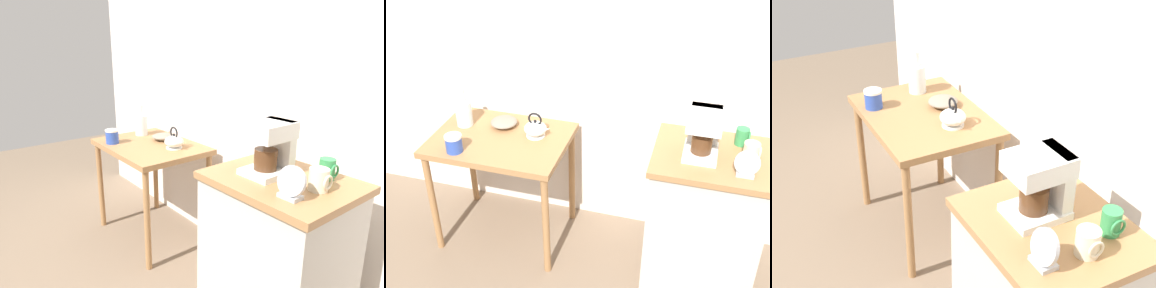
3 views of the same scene
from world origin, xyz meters
TOP-DOWN VIEW (x-y plane):
  - ground_plane at (0.00, 0.00)m, footprint 8.00×8.00m
  - back_wall at (0.10, 0.48)m, footprint 4.40×0.10m
  - wooden_table at (-0.71, 0.06)m, footprint 0.85×0.62m
  - kitchen_counter at (0.58, -0.00)m, footprint 0.66×0.54m
  - bowl_stoneware at (-0.74, 0.20)m, footprint 0.17×0.17m
  - teakettle at (-0.50, 0.14)m, footprint 0.17×0.14m
  - glass_carafe_vase at (-1.00, 0.15)m, footprint 0.10×0.10m
  - canister_enamel at (-0.91, -0.16)m, footprint 0.10×0.10m
  - coffee_maker at (0.51, -0.00)m, footprint 0.18×0.22m
  - mug_tall_green at (0.72, 0.15)m, footprint 0.08×0.07m
  - mug_small_cream at (0.77, 0.01)m, footprint 0.09×0.08m
  - table_clock at (0.74, -0.15)m, footprint 0.13×0.06m

SIDE VIEW (x-z plane):
  - ground_plane at x=0.00m, z-range 0.00..0.00m
  - kitchen_counter at x=0.58m, z-range 0.00..0.93m
  - wooden_table at x=-0.71m, z-range 0.29..1.07m
  - bowl_stoneware at x=-0.74m, z-range 0.78..0.84m
  - teakettle at x=-0.50m, z-range 0.75..0.91m
  - canister_enamel at x=-0.91m, z-range 0.78..0.89m
  - glass_carafe_vase at x=-1.00m, z-range 0.74..1.00m
  - mug_small_cream at x=0.77m, z-range 0.93..1.03m
  - mug_tall_green at x=0.72m, z-range 0.93..1.03m
  - table_clock at x=0.74m, z-range 0.92..1.06m
  - coffee_maker at x=0.51m, z-range 0.94..1.20m
  - back_wall at x=0.10m, z-range 0.00..2.80m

